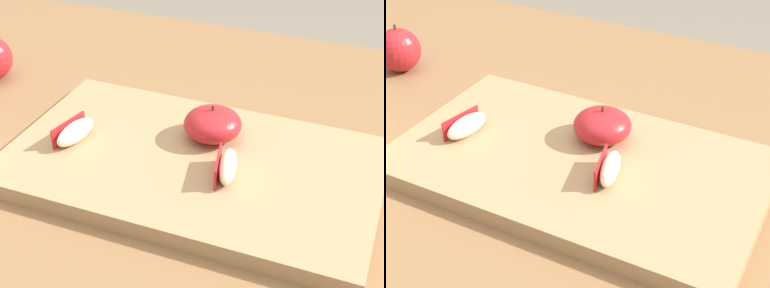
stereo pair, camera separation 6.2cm
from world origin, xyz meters
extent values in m
cube|color=brown|center=(0.00, 0.00, 0.75)|extent=(1.38, 0.85, 0.03)
cube|color=#A37F56|center=(0.06, -0.04, 0.78)|extent=(0.45, 0.27, 0.02)
ellipsoid|color=#B21E23|center=(0.07, 0.01, 0.81)|extent=(0.07, 0.07, 0.04)
cylinder|color=#4C3319|center=(0.07, 0.01, 0.83)|extent=(0.00, 0.00, 0.01)
ellipsoid|color=beige|center=(0.12, -0.06, 0.80)|extent=(0.03, 0.07, 0.03)
cube|color=#B21E23|center=(0.10, -0.06, 0.80)|extent=(0.02, 0.06, 0.03)
ellipsoid|color=beige|center=(-0.09, -0.06, 0.80)|extent=(0.03, 0.07, 0.03)
cube|color=#B21E23|center=(-0.10, -0.06, 0.80)|extent=(0.01, 0.06, 0.03)
camera|label=1|loc=(0.28, -0.59, 1.20)|focal=54.97mm
camera|label=2|loc=(0.34, -0.56, 1.20)|focal=54.97mm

